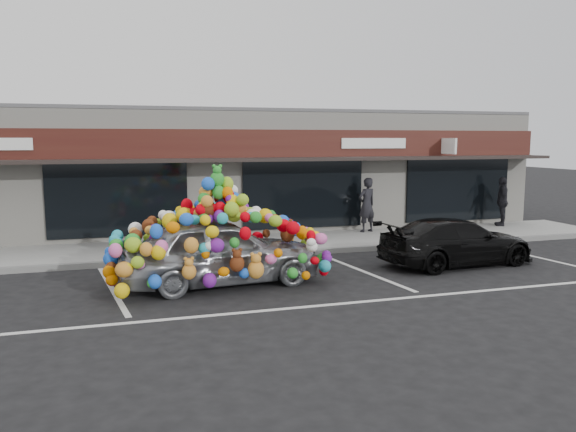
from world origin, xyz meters
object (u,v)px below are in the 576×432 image
object	(u,v)px
pedestrian_a	(367,205)
pedestrian_c	(502,201)
black_sedan	(456,242)
toy_car	(219,243)

from	to	relation	value
pedestrian_a	pedestrian_c	bearing A→B (deg)	162.33
black_sedan	pedestrian_a	world-z (taller)	pedestrian_a
pedestrian_a	toy_car	bearing A→B (deg)	23.84
pedestrian_a	pedestrian_c	distance (m)	5.32
pedestrian_c	pedestrian_a	bearing A→B (deg)	-61.59
toy_car	pedestrian_a	xyz separation A→B (m)	(5.92, 4.94, 0.13)
black_sedan	toy_car	bearing A→B (deg)	86.81
toy_car	pedestrian_c	distance (m)	12.21
toy_car	pedestrian_c	xyz separation A→B (m)	(11.24, 4.78, 0.09)
toy_car	black_sedan	distance (m)	6.32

